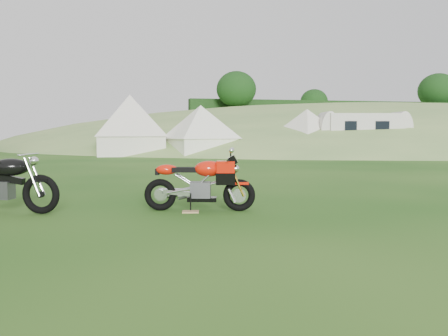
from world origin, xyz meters
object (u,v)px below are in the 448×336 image
object	(u,v)px
tent_left	(130,128)
vintage_moto_b	(0,181)
tent_mid	(201,131)
sport_motorcycle	(199,179)
caravan	(362,134)
tent_right	(307,132)
plywood_board	(191,212)

from	to	relation	value
tent_left	vintage_moto_b	bearing A→B (deg)	-98.65
vintage_moto_b	tent_mid	world-z (taller)	tent_mid
sport_motorcycle	caravan	world-z (taller)	caravan
tent_right	vintage_moto_b	bearing A→B (deg)	-149.72
tent_left	caravan	distance (m)	12.59
plywood_board	tent_mid	world-z (taller)	tent_mid
plywood_board	caravan	distance (m)	20.87
tent_right	tent_mid	bearing A→B (deg)	154.11
plywood_board	tent_left	xyz separation A→B (m)	(0.01, 19.29, 1.48)
sport_motorcycle	tent_right	world-z (taller)	tent_right
tent_mid	caravan	world-z (taller)	tent_mid
sport_motorcycle	tent_left	bearing A→B (deg)	106.37
plywood_board	caravan	world-z (taller)	caravan
vintage_moto_b	tent_mid	size ratio (longest dim) A/B	0.64
tent_mid	sport_motorcycle	bearing A→B (deg)	-113.48
sport_motorcycle	tent_left	world-z (taller)	tent_left
plywood_board	tent_right	distance (m)	20.05
tent_right	caravan	size ratio (longest dim) A/B	0.60
tent_left	tent_right	distance (m)	9.60
plywood_board	tent_left	bearing A→B (deg)	89.98
vintage_moto_b	tent_mid	xyz separation A→B (m)	(6.55, 17.23, 0.81)
tent_mid	tent_right	distance (m)	5.88
sport_motorcycle	caravan	distance (m)	20.64
sport_motorcycle	caravan	size ratio (longest dim) A/B	0.36
vintage_moto_b	tent_left	distance (m)	18.91
vintage_moto_b	caravan	xyz separation A→B (m)	(15.31, 16.15, 0.63)
plywood_board	vintage_moto_b	distance (m)	3.08
plywood_board	vintage_moto_b	xyz separation A→B (m)	(-2.97, 0.64, 0.50)
sport_motorcycle	tent_mid	world-z (taller)	tent_mid
plywood_board	tent_mid	distance (m)	18.28
tent_mid	tent_left	bearing A→B (deg)	145.74
sport_motorcycle	plywood_board	world-z (taller)	sport_motorcycle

